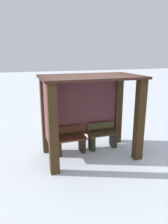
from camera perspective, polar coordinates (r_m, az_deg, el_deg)
ground_plane at (r=6.00m, az=1.73°, el=-11.53°), size 60.00×60.00×0.00m
bus_shelter at (r=5.63m, az=0.32°, el=1.97°), size 2.57×1.52×2.20m
bench_left_inside at (r=6.00m, az=-3.83°, el=-8.12°), size 0.90×0.42×0.74m
bench_center_inside at (r=6.30m, az=5.04°, el=-6.91°), size 0.90×0.37×0.75m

